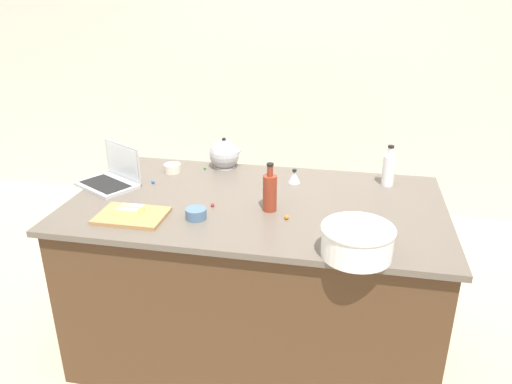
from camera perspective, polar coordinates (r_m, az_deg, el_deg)
ground_plane at (r=3.00m, az=0.00°, el=-16.92°), size 12.00×12.00×0.00m
wall_back at (r=4.38m, az=5.44°, el=14.64°), size 8.00×0.10×2.60m
island_counter at (r=2.74m, az=0.00°, el=-9.66°), size 1.90×1.07×0.90m
laptop at (r=2.82m, az=-16.27°, el=1.69°), size 0.38×0.35×0.22m
mixing_bowl_large at (r=2.04m, az=11.62°, el=-5.51°), size 0.30×0.30×0.13m
bottle_vinegar at (r=2.79m, az=15.07°, el=2.54°), size 0.07×0.07×0.23m
bottle_soy at (r=2.39m, az=1.61°, el=0.03°), size 0.07×0.07×0.24m
kettle at (r=2.97m, az=-3.66°, el=4.31°), size 0.21×0.18×0.20m
cutting_board at (r=2.42m, az=-14.15°, el=-2.67°), size 0.32×0.23×0.02m
butter_stick_left at (r=2.39m, az=-14.61°, el=-2.30°), size 0.11×0.04×0.04m
butter_stick_right at (r=2.43m, az=-14.06°, el=-1.87°), size 0.11×0.04×0.04m
ramekin_small at (r=2.95m, az=-9.64°, el=2.74°), size 0.10×0.10×0.05m
ramekin_medium at (r=2.35m, az=-6.94°, el=-2.49°), size 0.10×0.10×0.05m
kitchen_timer at (r=2.75m, az=4.44°, el=1.79°), size 0.07×0.07×0.08m
candy_0 at (r=2.27m, az=15.82°, el=-4.68°), size 0.01×0.01×0.01m
candy_1 at (r=2.47m, az=-5.04°, el=-1.48°), size 0.02×0.02×0.02m
candy_2 at (r=2.97m, az=-5.94°, el=2.77°), size 0.02×0.02×0.02m
candy_3 at (r=2.80m, az=-11.81°, el=1.17°), size 0.02×0.02×0.02m
candy_4 at (r=2.33m, az=3.56°, el=-2.92°), size 0.02×0.02×0.02m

